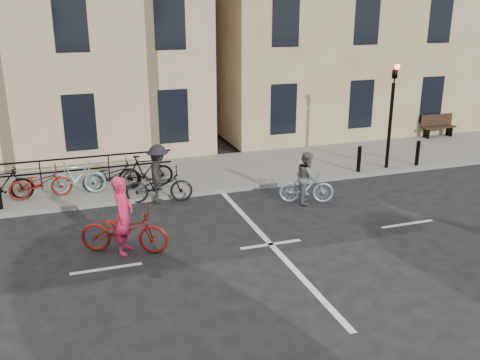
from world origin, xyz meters
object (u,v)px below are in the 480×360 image
object	(u,v)px
cyclist_pink	(124,227)
cyclist_grey	(307,182)
traffic_light	(392,103)
bench	(437,125)
cyclist_dark	(159,180)

from	to	relation	value
cyclist_pink	cyclist_grey	world-z (taller)	cyclist_pink
traffic_light	bench	distance (m)	6.14
cyclist_pink	cyclist_dark	bearing A→B (deg)	-0.66
traffic_light	bench	xyz separation A→B (m)	(4.80, 3.39, -1.78)
traffic_light	cyclist_pink	size ratio (longest dim) A/B	1.73
cyclist_dark	traffic_light	bearing A→B (deg)	-76.07
cyclist_grey	cyclist_dark	size ratio (longest dim) A/B	0.81
traffic_light	cyclist_dark	xyz separation A→B (m)	(-8.24, -0.44, -1.76)
bench	cyclist_grey	size ratio (longest dim) A/B	0.95
traffic_light	bench	size ratio (longest dim) A/B	2.44
cyclist_pink	cyclist_dark	distance (m)	3.46
cyclist_pink	cyclist_grey	distance (m)	5.84
bench	cyclist_grey	bearing A→B (deg)	-149.10
traffic_light	cyclist_grey	bearing A→B (deg)	-154.79
traffic_light	cyclist_grey	distance (m)	4.86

